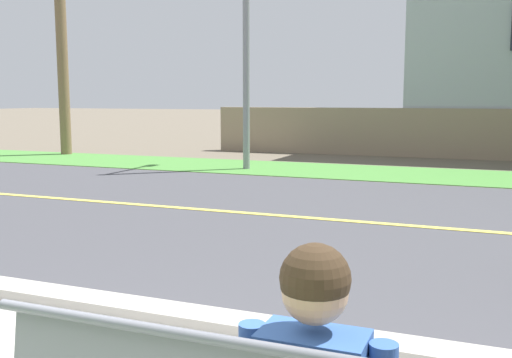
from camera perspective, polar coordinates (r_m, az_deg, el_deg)
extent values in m
plane|color=#665B4C|center=(9.80, 9.53, -2.27)|extent=(140.00, 140.00, 0.00)
cube|color=#ADA89E|center=(4.60, -6.18, -13.13)|extent=(44.00, 0.30, 0.11)
cube|color=#424247|center=(8.36, 7.32, -3.92)|extent=(52.00, 8.00, 0.01)
cube|color=#E0CC4C|center=(8.36, 7.32, -3.89)|extent=(48.00, 0.14, 0.01)
cube|color=#478438|center=(13.65, 13.10, 0.50)|extent=(48.00, 2.80, 0.02)
cylinder|color=slate|center=(1.75, 0.71, -15.87)|extent=(1.93, 0.04, 0.04)
sphere|color=tan|center=(1.88, 5.68, -10.68)|extent=(0.21, 0.21, 0.21)
sphere|color=#382819|center=(1.87, 5.69, -9.51)|extent=(0.22, 0.22, 0.22)
cylinder|color=gray|center=(14.20, -0.95, 15.01)|extent=(0.16, 0.16, 6.95)
cube|color=gray|center=(17.64, 16.38, 4.26)|extent=(13.00, 0.36, 1.40)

